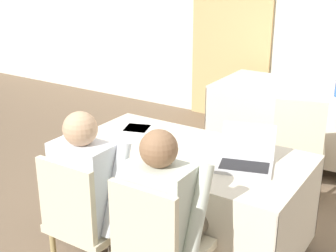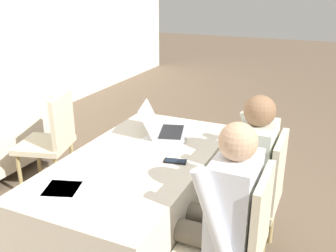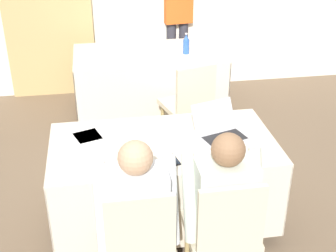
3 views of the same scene
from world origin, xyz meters
The scene contains 15 objects.
ground_plane centered at (0.00, 0.00, 0.00)m, with size 24.00×24.00×0.00m, color brown.
wall_back centered at (0.00, 2.77, 1.35)m, with size 12.00×0.06×2.70m.
curtain_panel centered at (-0.96, 2.71, 1.33)m, with size 1.04×0.04×2.65m.
conference_table_near centered at (0.00, 0.00, 0.56)m, with size 1.65×0.88×0.73m.
conference_table_far centered at (0.15, 2.00, 0.56)m, with size 1.65×0.88×0.73m.
laptop centered at (0.44, 0.01, 0.77)m, with size 0.43×0.43×0.23m.
cell_phone centered at (0.03, -0.25, 0.74)m, with size 0.10×0.15×0.01m.
paper_beside_laptop centered at (-0.58, 0.24, 0.73)m, with size 0.29×0.35×0.00m.
paper_centre_table centered at (0.27, -0.01, 0.73)m, with size 0.27×0.34×0.00m.
paper_left_edge centered at (-0.51, 0.14, 0.73)m, with size 0.30×0.35×0.00m.
chair_near_left centered at (-0.27, -0.75, 0.50)m, with size 0.44×0.44×0.91m.
chair_near_right centered at (0.27, -0.75, 0.50)m, with size 0.44×0.44×0.91m.
chair_far_spare centered at (0.43, 1.14, 0.50)m, with size 0.54×0.54×0.91m.
person_checkered_shirt centered at (-0.27, -0.64, 0.66)m, with size 0.50×0.52×1.17m.
person_white_shirt centered at (0.27, -0.64, 0.66)m, with size 0.50×0.52×1.17m.
Camera 1 is at (1.48, -2.53, 1.99)m, focal length 50.00 mm.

